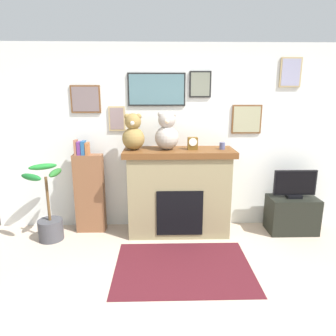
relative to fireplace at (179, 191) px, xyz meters
name	(u,v)px	position (x,y,z in m)	size (l,w,h in m)	color
ground_plane	(183,312)	(-0.05, -1.67, -0.61)	(12.00, 12.00, 0.00)	tan
back_wall	(174,138)	(-0.05, 0.33, 0.70)	(5.20, 0.15, 2.60)	silver
fireplace	(179,191)	(0.00, 0.00, 0.00)	(1.49, 0.59, 1.20)	#887C58
bookshelf	(89,191)	(-1.25, 0.07, -0.01)	(0.40, 0.16, 1.33)	brown
potted_plant	(49,217)	(-1.75, -0.20, -0.28)	(0.48, 0.59, 1.03)	#3F3F44
tv_stand	(292,215)	(1.62, -0.03, -0.35)	(0.67, 0.40, 0.51)	black
television	(295,185)	(1.62, -0.03, 0.10)	(0.59, 0.14, 0.40)	black
area_rug	(183,267)	(0.00, -0.94, -0.60)	(1.55, 1.15, 0.01)	#47151C
candle_jar	(222,146)	(0.58, -0.02, 0.64)	(0.07, 0.07, 0.09)	#4C517A
mantel_clock	(193,143)	(0.18, -0.02, 0.68)	(0.13, 0.10, 0.16)	brown
teddy_bear_grey	(133,134)	(-0.61, -0.02, 0.81)	(0.30, 0.30, 0.48)	olive
teddy_bear_brown	(167,132)	(-0.16, -0.02, 0.83)	(0.32, 0.32, 0.51)	#A2988E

